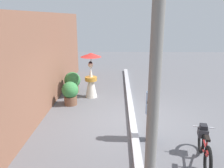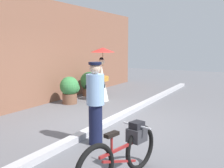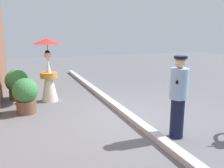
{
  "view_description": "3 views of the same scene",
  "coord_description": "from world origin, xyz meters",
  "px_view_note": "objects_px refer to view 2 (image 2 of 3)",
  "views": [
    {
      "loc": [
        -6.85,
        0.48,
        3.23
      ],
      "look_at": [
        0.25,
        0.66,
        1.14
      ],
      "focal_mm": 36.83,
      "sensor_mm": 36.0,
      "label": 1
    },
    {
      "loc": [
        -5.24,
        -3.04,
        1.87
      ],
      "look_at": [
        0.51,
        0.21,
        0.9
      ],
      "focal_mm": 41.09,
      "sensor_mm": 36.0,
      "label": 2
    },
    {
      "loc": [
        -4.87,
        2.32,
        2.02
      ],
      "look_at": [
        0.17,
        0.37,
        0.83
      ],
      "focal_mm": 38.28,
      "sensor_mm": 36.0,
      "label": 3
    }
  ],
  "objects_px": {
    "potted_plant_small": "(90,83)",
    "potted_plant_by_door": "(70,89)",
    "person_with_parasol": "(102,74)",
    "person_officer": "(95,101)",
    "bicycle_near_officer": "(123,152)"
  },
  "relations": [
    {
      "from": "person_with_parasol",
      "to": "potted_plant_by_door",
      "type": "distance_m",
      "value": 1.21
    },
    {
      "from": "potted_plant_by_door",
      "to": "potted_plant_small",
      "type": "distance_m",
      "value": 1.45
    },
    {
      "from": "potted_plant_small",
      "to": "potted_plant_by_door",
      "type": "bearing_deg",
      "value": -172.45
    },
    {
      "from": "person_officer",
      "to": "person_with_parasol",
      "type": "relative_size",
      "value": 0.87
    },
    {
      "from": "bicycle_near_officer",
      "to": "potted_plant_by_door",
      "type": "relative_size",
      "value": 1.83
    },
    {
      "from": "potted_plant_small",
      "to": "person_with_parasol",
      "type": "bearing_deg",
      "value": -121.95
    },
    {
      "from": "person_officer",
      "to": "potted_plant_by_door",
      "type": "height_order",
      "value": "person_officer"
    },
    {
      "from": "person_with_parasol",
      "to": "bicycle_near_officer",
      "type": "bearing_deg",
      "value": -145.07
    },
    {
      "from": "bicycle_near_officer",
      "to": "person_officer",
      "type": "distance_m",
      "value": 1.49
    },
    {
      "from": "potted_plant_by_door",
      "to": "person_with_parasol",
      "type": "bearing_deg",
      "value": -37.07
    },
    {
      "from": "bicycle_near_officer",
      "to": "potted_plant_small",
      "type": "distance_m",
      "value": 6.32
    },
    {
      "from": "person_with_parasol",
      "to": "potted_plant_by_door",
      "type": "bearing_deg",
      "value": 142.93
    },
    {
      "from": "potted_plant_by_door",
      "to": "person_officer",
      "type": "bearing_deg",
      "value": -133.79
    },
    {
      "from": "person_with_parasol",
      "to": "potted_plant_by_door",
      "type": "height_order",
      "value": "person_with_parasol"
    },
    {
      "from": "potted_plant_by_door",
      "to": "bicycle_near_officer",
      "type": "bearing_deg",
      "value": -133.02
    }
  ]
}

